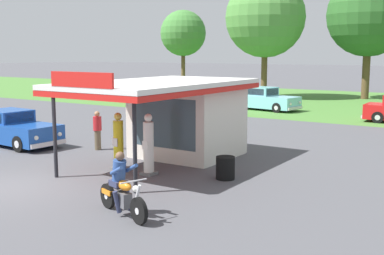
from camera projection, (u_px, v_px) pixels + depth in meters
ground_plane at (20, 186)px, 14.64m from camera, size 300.00×300.00×0.00m
grass_verge_strip at (331, 102)px, 39.47m from camera, size 120.00×24.00×0.01m
service_station_kiosk at (181, 112)px, 18.35m from camera, size 4.16×7.42×3.39m
gas_pump_nearside at (118, 144)px, 16.52m from camera, size 0.44×0.44×1.96m
gas_pump_offside at (149, 147)px, 15.82m from camera, size 0.44×0.44×2.01m
motorcycle_with_rider at (122, 189)px, 11.88m from camera, size 2.07×0.92×1.58m
featured_classic_sedan at (12, 129)px, 21.11m from camera, size 5.00×2.07×1.49m
parked_car_back_row_centre_right at (262, 99)px, 34.18m from camera, size 5.50×2.65×1.58m
parked_car_back_row_far_left at (151, 93)px, 39.48m from camera, size 5.60×2.23×1.55m
bystander_admiring_sedan at (97, 130)px, 19.95m from camera, size 0.34×0.34×1.59m
tree_oak_distant_spare at (371, 17)px, 41.20m from camera, size 7.00×7.00×10.60m
tree_oak_right at (183, 33)px, 47.61m from camera, size 4.44×4.44×8.05m
tree_oak_left at (265, 18)px, 42.29m from camera, size 6.90×6.90×10.41m
spare_tire_stack at (225, 168)px, 15.36m from camera, size 0.60×0.60×0.72m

